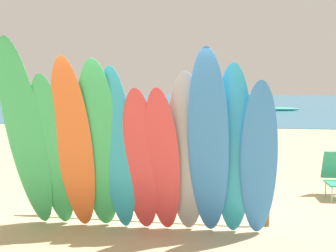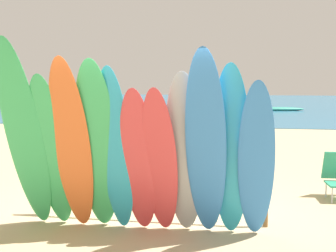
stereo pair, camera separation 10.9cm
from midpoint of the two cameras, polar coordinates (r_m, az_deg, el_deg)
ground at (r=20.22m, az=4.92°, el=0.24°), size 60.00×60.00×0.00m
ocean_water at (r=38.76m, az=6.62°, el=3.14°), size 60.00×40.00×0.02m
surfboard_rack at (r=6.37m, az=-2.88°, el=-7.48°), size 3.58×0.07×0.77m
surfboard_green_0 at (r=6.10m, az=-19.22°, el=-1.43°), size 0.65×0.97×2.70m
surfboard_green_1 at (r=6.05m, az=-15.83°, el=-3.62°), size 0.52×0.80×2.22m
surfboard_orange_2 at (r=5.86m, az=-13.19°, el=-2.79°), size 0.53×0.80×2.44m
surfboard_green_3 at (r=5.81m, az=-9.84°, el=-2.91°), size 0.63×0.83×2.42m
surfboard_teal_4 at (r=5.76m, az=-7.34°, el=-3.42°), size 0.52×0.68×2.32m
surfboard_red_5 at (r=5.72m, az=-4.24°, el=-4.90°), size 0.53×0.66×2.04m
surfboard_red_6 at (r=5.65m, az=-1.34°, el=-4.99°), size 0.53×0.73×2.05m
surfboard_grey_7 at (r=5.64m, az=2.02°, el=-3.96°), size 0.54×0.66×2.25m
surfboard_blue_8 at (r=5.47m, az=4.96°, el=-2.79°), size 0.58×0.91×2.54m
surfboard_teal_9 at (r=5.61m, az=8.32°, el=-3.56°), size 0.54×0.65×2.35m
surfboard_blue_10 at (r=5.56m, az=11.69°, el=-4.81°), size 0.50×0.77×2.14m
beachgoer_by_water at (r=9.40m, az=-12.55°, el=-1.54°), size 0.39×0.53×1.51m
beachgoer_photographing at (r=12.61m, az=-8.88°, el=1.11°), size 0.66×0.28×1.74m
distant_boat at (r=29.74m, az=14.15°, el=2.26°), size 3.56×1.28×0.28m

